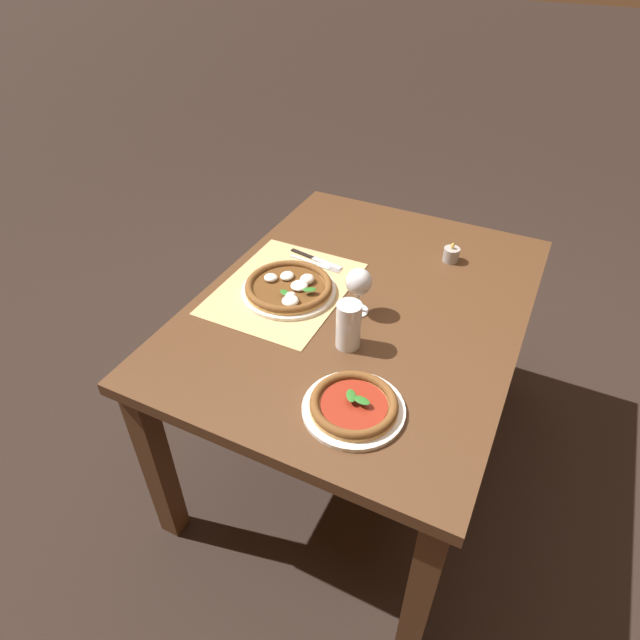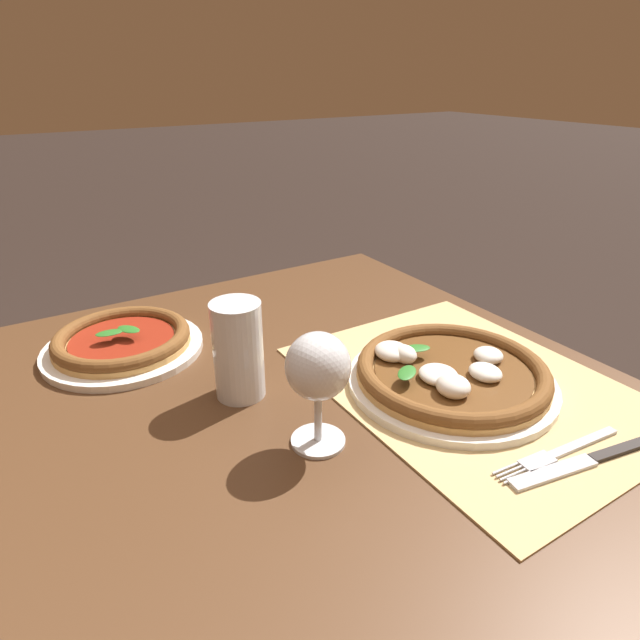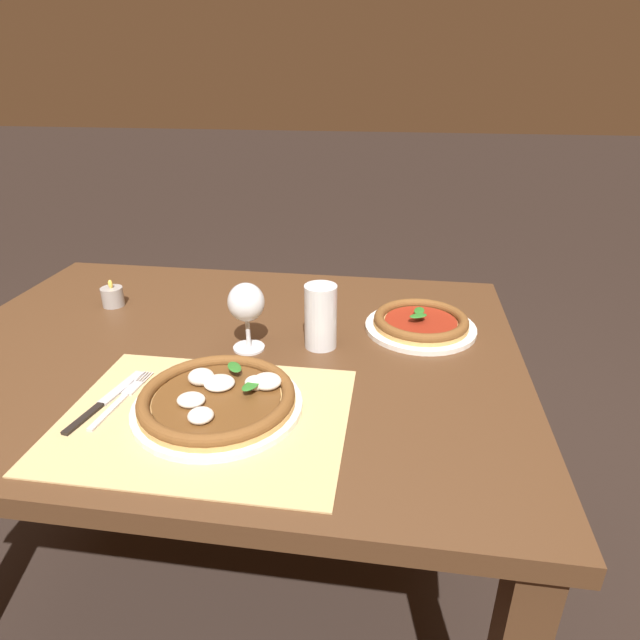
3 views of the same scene
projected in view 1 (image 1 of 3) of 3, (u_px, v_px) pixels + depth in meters
name	position (u px, v px, depth m)	size (l,w,h in m)	color
ground_plane	(354.00, 447.00, 2.17)	(24.00, 24.00, 0.00)	black
dining_table	(361.00, 325.00, 1.77)	(1.31, 0.99, 0.74)	#4C301C
paper_placemat	(284.00, 288.00, 1.76)	(0.51, 0.39, 0.00)	tan
pizza_near	(289.00, 287.00, 1.73)	(0.31, 0.31, 0.05)	silver
pizza_far	(354.00, 406.00, 1.34)	(0.26, 0.26, 0.04)	silver
wine_glass	(359.00, 284.00, 1.60)	(0.08, 0.08, 0.16)	silver
pint_glass	(348.00, 326.00, 1.50)	(0.07, 0.07, 0.15)	silver
fork	(315.00, 264.00, 1.87)	(0.03, 0.20, 0.00)	#B7B7BC
knife	(316.00, 259.00, 1.89)	(0.05, 0.21, 0.01)	black
votive_candle	(451.00, 255.00, 1.88)	(0.06, 0.06, 0.07)	gray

